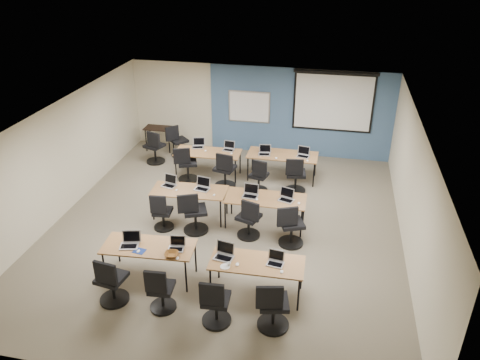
% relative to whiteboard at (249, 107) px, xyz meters
% --- Properties ---
extents(floor, '(8.00, 9.00, 0.02)m').
position_rel_whiteboard_xyz_m(floor, '(0.30, -4.43, -1.45)').
color(floor, '#6B6354').
rests_on(floor, ground).
extents(ceiling, '(8.00, 9.00, 0.02)m').
position_rel_whiteboard_xyz_m(ceiling, '(0.30, -4.43, 1.25)').
color(ceiling, white).
rests_on(ceiling, ground).
extents(wall_back, '(8.00, 0.04, 2.70)m').
position_rel_whiteboard_xyz_m(wall_back, '(0.30, 0.07, -0.10)').
color(wall_back, beige).
rests_on(wall_back, ground).
extents(wall_front, '(8.00, 0.04, 2.70)m').
position_rel_whiteboard_xyz_m(wall_front, '(0.30, -8.93, -0.10)').
color(wall_front, beige).
rests_on(wall_front, ground).
extents(wall_left, '(0.04, 9.00, 2.70)m').
position_rel_whiteboard_xyz_m(wall_left, '(-3.70, -4.43, -0.10)').
color(wall_left, beige).
rests_on(wall_left, ground).
extents(wall_right, '(0.04, 9.00, 2.70)m').
position_rel_whiteboard_xyz_m(wall_right, '(4.30, -4.43, -0.10)').
color(wall_right, beige).
rests_on(wall_right, ground).
extents(blue_accent_panel, '(5.50, 0.04, 2.70)m').
position_rel_whiteboard_xyz_m(blue_accent_panel, '(1.55, 0.04, -0.10)').
color(blue_accent_panel, '#3D5977').
rests_on(blue_accent_panel, wall_back).
extents(whiteboard, '(1.28, 0.03, 0.98)m').
position_rel_whiteboard_xyz_m(whiteboard, '(0.00, 0.00, 0.00)').
color(whiteboard, '#B4B4B4').
rests_on(whiteboard, wall_back).
extents(projector_screen, '(2.40, 0.10, 1.82)m').
position_rel_whiteboard_xyz_m(projector_screen, '(2.50, -0.02, 0.44)').
color(projector_screen, black).
rests_on(projector_screen, wall_back).
extents(training_table_front_left, '(1.79, 0.74, 0.73)m').
position_rel_whiteboard_xyz_m(training_table_front_left, '(-0.72, -6.52, -0.77)').
color(training_table_front_left, '#9A5E37').
rests_on(training_table_front_left, floor).
extents(training_table_front_right, '(1.74, 0.73, 0.73)m').
position_rel_whiteboard_xyz_m(training_table_front_right, '(1.42, -6.60, -0.77)').
color(training_table_front_right, brown).
rests_on(training_table_front_right, floor).
extents(training_table_mid_left, '(1.78, 0.74, 0.73)m').
position_rel_whiteboard_xyz_m(training_table_mid_left, '(-0.63, -4.20, -0.77)').
color(training_table_mid_left, olive).
rests_on(training_table_mid_left, floor).
extents(training_table_mid_right, '(1.87, 0.78, 0.73)m').
position_rel_whiteboard_xyz_m(training_table_mid_right, '(1.19, -4.20, -0.76)').
color(training_table_mid_right, olive).
rests_on(training_table_mid_right, floor).
extents(training_table_back_left, '(1.83, 0.76, 0.73)m').
position_rel_whiteboard_xyz_m(training_table_back_left, '(-0.79, -1.96, -0.76)').
color(training_table_back_left, brown).
rests_on(training_table_back_left, floor).
extents(training_table_back_right, '(1.93, 0.80, 0.73)m').
position_rel_whiteboard_xyz_m(training_table_back_right, '(1.27, -1.71, -0.76)').
color(training_table_back_right, olive).
rests_on(training_table_back_right, floor).
extents(laptop_0, '(0.35, 0.30, 0.27)m').
position_rel_whiteboard_xyz_m(laptop_0, '(-1.08, -6.57, -0.65)').
color(laptop_0, silver).
rests_on(laptop_0, training_table_front_left).
extents(mouse_0, '(0.07, 0.10, 0.03)m').
position_rel_whiteboard_xyz_m(mouse_0, '(-0.84, -6.74, -0.71)').
color(mouse_0, white).
rests_on(mouse_0, training_table_front_left).
extents(task_chair_0, '(0.55, 0.55, 1.02)m').
position_rel_whiteboard_xyz_m(task_chair_0, '(-1.14, -7.39, -1.03)').
color(task_chair_0, black).
rests_on(task_chair_0, floor).
extents(laptop_1, '(0.30, 0.26, 0.23)m').
position_rel_whiteboard_xyz_m(laptop_1, '(-0.17, -6.49, -0.66)').
color(laptop_1, silver).
rests_on(laptop_1, training_table_front_left).
extents(mouse_1, '(0.08, 0.11, 0.04)m').
position_rel_whiteboard_xyz_m(mouse_1, '(-0.05, -6.80, -0.71)').
color(mouse_1, white).
rests_on(mouse_1, training_table_front_left).
extents(task_chair_1, '(0.48, 0.48, 0.97)m').
position_rel_whiteboard_xyz_m(task_chair_1, '(-0.19, -7.39, -1.05)').
color(task_chair_1, black).
rests_on(task_chair_1, floor).
extents(laptop_2, '(0.35, 0.30, 0.27)m').
position_rel_whiteboard_xyz_m(laptop_2, '(0.79, -6.56, -0.65)').
color(laptop_2, silver).
rests_on(laptop_2, training_table_front_right).
extents(mouse_2, '(0.08, 0.11, 0.04)m').
position_rel_whiteboard_xyz_m(mouse_2, '(1.08, -6.75, -0.71)').
color(mouse_2, white).
rests_on(mouse_2, training_table_front_right).
extents(task_chair_2, '(0.52, 0.52, 1.00)m').
position_rel_whiteboard_xyz_m(task_chair_2, '(0.85, -7.52, -1.04)').
color(task_chair_2, black).
rests_on(task_chair_2, floor).
extents(laptop_3, '(0.30, 0.26, 0.23)m').
position_rel_whiteboard_xyz_m(laptop_3, '(1.75, -6.55, -0.66)').
color(laptop_3, '#A3A3AA').
rests_on(laptop_3, training_table_front_right).
extents(mouse_3, '(0.07, 0.10, 0.03)m').
position_rel_whiteboard_xyz_m(mouse_3, '(1.90, -6.80, -0.71)').
color(mouse_3, white).
rests_on(mouse_3, training_table_front_right).
extents(task_chair_3, '(0.56, 0.56, 1.04)m').
position_rel_whiteboard_xyz_m(task_chair_3, '(1.83, -7.42, -1.02)').
color(task_chair_3, black).
rests_on(task_chair_3, floor).
extents(laptop_4, '(0.33, 0.28, 0.25)m').
position_rel_whiteboard_xyz_m(laptop_4, '(-1.17, -4.06, -0.66)').
color(laptop_4, silver).
rests_on(laptop_4, training_table_mid_left).
extents(mouse_4, '(0.07, 0.10, 0.03)m').
position_rel_whiteboard_xyz_m(mouse_4, '(-0.92, -4.28, -0.71)').
color(mouse_4, white).
rests_on(mouse_4, training_table_mid_left).
extents(task_chair_4, '(0.46, 0.46, 0.95)m').
position_rel_whiteboard_xyz_m(task_chair_4, '(-1.10, -4.86, -1.06)').
color(task_chair_4, black).
rests_on(task_chair_4, floor).
extents(laptop_5, '(0.35, 0.29, 0.26)m').
position_rel_whiteboard_xyz_m(laptop_5, '(-0.34, -4.06, -0.66)').
color(laptop_5, silver).
rests_on(laptop_5, training_table_mid_left).
extents(mouse_5, '(0.07, 0.10, 0.03)m').
position_rel_whiteboard_xyz_m(mouse_5, '(0.01, -4.33, -0.71)').
color(mouse_5, white).
rests_on(mouse_5, training_table_mid_left).
extents(task_chair_5, '(0.61, 0.58, 1.05)m').
position_rel_whiteboard_xyz_m(task_chair_5, '(-0.35, -4.81, -1.01)').
color(task_chair_5, black).
rests_on(task_chair_5, floor).
extents(laptop_6, '(0.35, 0.30, 0.26)m').
position_rel_whiteboard_xyz_m(laptop_6, '(0.84, -4.17, -0.65)').
color(laptop_6, '#BCBCBC').
rests_on(laptop_6, training_table_mid_right).
extents(mouse_6, '(0.07, 0.10, 0.03)m').
position_rel_whiteboard_xyz_m(mouse_6, '(1.01, -4.33, -0.71)').
color(mouse_6, white).
rests_on(mouse_6, training_table_mid_right).
extents(task_chair_6, '(0.54, 0.52, 1.00)m').
position_rel_whiteboard_xyz_m(task_chair_6, '(0.92, -4.78, -1.04)').
color(task_chair_6, black).
rests_on(task_chair_6, floor).
extents(laptop_7, '(0.34, 0.29, 0.26)m').
position_rel_whiteboard_xyz_m(laptop_7, '(1.67, -4.17, -0.66)').
color(laptop_7, '#A9A9A9').
rests_on(laptop_7, training_table_mid_right).
extents(mouse_7, '(0.07, 0.10, 0.04)m').
position_rel_whiteboard_xyz_m(mouse_7, '(1.97, -4.31, -0.71)').
color(mouse_7, white).
rests_on(mouse_7, training_table_mid_right).
extents(task_chair_7, '(0.59, 0.56, 1.03)m').
position_rel_whiteboard_xyz_m(task_chair_7, '(1.86, -4.89, -1.02)').
color(task_chair_7, black).
rests_on(task_chair_7, floor).
extents(laptop_8, '(0.33, 0.28, 0.25)m').
position_rel_whiteboard_xyz_m(laptop_8, '(-1.15, -1.68, -0.66)').
color(laptop_8, '#AEAEB3').
rests_on(laptop_8, training_table_back_left).
extents(mouse_8, '(0.07, 0.10, 0.03)m').
position_rel_whiteboard_xyz_m(mouse_8, '(-0.87, -1.92, -0.71)').
color(mouse_8, white).
rests_on(mouse_8, training_table_back_left).
extents(task_chair_8, '(0.59, 0.56, 1.04)m').
position_rel_whiteboard_xyz_m(task_chair_8, '(-1.29, -2.40, -1.02)').
color(task_chair_8, black).
rests_on(task_chair_8, floor).
extents(laptop_9, '(0.31, 0.27, 0.24)m').
position_rel_whiteboard_xyz_m(laptop_9, '(-0.25, -1.70, -0.66)').
color(laptop_9, '#AAA9B2').
rests_on(laptop_9, training_table_back_left).
extents(mouse_9, '(0.06, 0.10, 0.03)m').
position_rel_whiteboard_xyz_m(mouse_9, '(-0.11, -1.95, -0.71)').
color(mouse_9, white).
rests_on(mouse_9, training_table_back_left).
extents(task_chair_9, '(0.58, 0.58, 1.05)m').
position_rel_whiteboard_xyz_m(task_chair_9, '(-0.16, -2.56, -1.01)').
color(task_chair_9, black).
rests_on(task_chair_9, floor).
extents(laptop_10, '(0.33, 0.28, 0.25)m').
position_rel_whiteboard_xyz_m(laptop_10, '(0.78, -1.78, -0.66)').
color(laptop_10, '#ADADBA').
rests_on(laptop_10, training_table_back_right).
extents(mouse_10, '(0.09, 0.12, 0.04)m').
position_rel_whiteboard_xyz_m(mouse_10, '(1.14, -2.01, -0.71)').
color(mouse_10, white).
rests_on(mouse_10, training_table_back_right).
extents(task_chair_10, '(0.49, 0.48, 0.97)m').
position_rel_whiteboard_xyz_m(task_chair_10, '(0.78, -2.63, -1.05)').
color(task_chair_10, black).
rests_on(task_chair_10, floor).
extents(laptop_11, '(0.33, 0.28, 0.25)m').
position_rel_whiteboard_xyz_m(laptop_11, '(1.83, -1.69, -0.66)').
color(laptop_11, '#B1B1B9').
rests_on(laptop_11, training_table_back_right).
extents(mouse_11, '(0.08, 0.10, 0.03)m').
position_rel_whiteboard_xyz_m(mouse_11, '(1.97, -1.99, -0.71)').
color(mouse_11, white).
rests_on(mouse_11, training_table_back_right).
extents(task_chair_11, '(0.56, 0.56, 1.04)m').
position_rel_whiteboard_xyz_m(task_chair_11, '(1.71, -2.45, -1.02)').
color(task_chair_11, black).
rests_on(task_chair_11, floor).
extents(blue_mousepad, '(0.25, 0.22, 0.01)m').
position_rel_whiteboard_xyz_m(blue_mousepad, '(-0.83, -6.72, -0.72)').
color(blue_mousepad, navy).
rests_on(blue_mousepad, training_table_front_left).
extents(snack_bowl, '(0.37, 0.37, 0.08)m').
position_rel_whiteboard_xyz_m(snack_bowl, '(-0.18, -6.74, -0.68)').
color(snack_bowl, brown).
rests_on(snack_bowl, training_table_front_left).
extents(snack_plate, '(0.18, 0.18, 0.01)m').
position_rel_whiteboard_xyz_m(snack_plate, '(0.87, -6.85, -0.71)').
color(snack_plate, white).
rests_on(snack_plate, training_table_front_right).
extents(coffee_cup, '(0.06, 0.06, 0.05)m').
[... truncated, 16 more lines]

